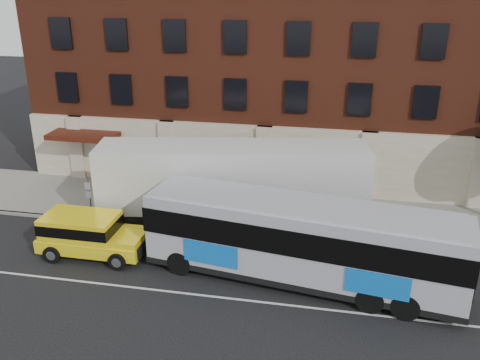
% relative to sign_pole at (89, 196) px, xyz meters
% --- Properties ---
extents(ground, '(120.00, 120.00, 0.00)m').
position_rel_sign_pole_xyz_m(ground, '(8.50, -6.15, -1.45)').
color(ground, black).
rests_on(ground, ground).
extents(sidewalk, '(60.00, 6.00, 0.15)m').
position_rel_sign_pole_xyz_m(sidewalk, '(8.50, 2.85, -1.38)').
color(sidewalk, gray).
rests_on(sidewalk, ground).
extents(kerb, '(60.00, 0.25, 0.15)m').
position_rel_sign_pole_xyz_m(kerb, '(8.50, -0.15, -1.38)').
color(kerb, gray).
rests_on(kerb, ground).
extents(lane_line, '(60.00, 0.12, 0.01)m').
position_rel_sign_pole_xyz_m(lane_line, '(8.50, -5.65, -1.45)').
color(lane_line, beige).
rests_on(lane_line, ground).
extents(building, '(30.00, 12.10, 15.00)m').
position_rel_sign_pole_xyz_m(building, '(8.49, 10.77, 6.13)').
color(building, '#602716').
rests_on(building, sidewalk).
extents(sign_pole, '(0.30, 0.20, 2.50)m').
position_rel_sign_pole_xyz_m(sign_pole, '(0.00, 0.00, 0.00)').
color(sign_pole, slate).
rests_on(sign_pole, ground).
extents(city_bus, '(13.68, 4.86, 3.67)m').
position_rel_sign_pole_xyz_m(city_bus, '(11.51, -3.75, 0.58)').
color(city_bus, '#A5A8B0').
rests_on(city_bus, ground).
extents(yellow_suv, '(5.27, 2.34, 2.01)m').
position_rel_sign_pole_xyz_m(yellow_suv, '(1.57, -3.39, -0.30)').
color(yellow_suv, yellow).
rests_on(yellow_suv, ground).
extents(shipping_container, '(13.78, 5.05, 4.50)m').
position_rel_sign_pole_xyz_m(shipping_container, '(7.65, 0.65, 0.78)').
color(shipping_container, black).
rests_on(shipping_container, ground).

